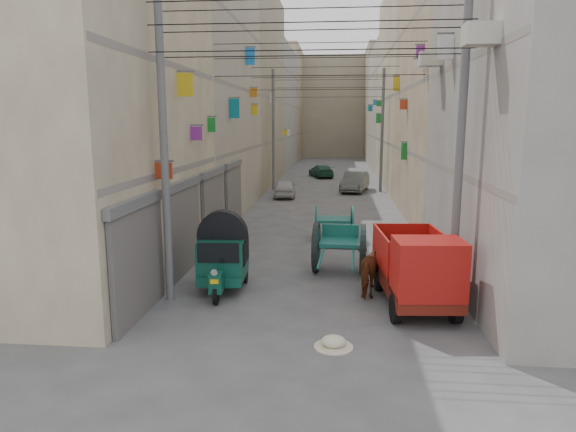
# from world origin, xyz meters

# --- Properties ---
(building_row_left) EXTENTS (8.00, 62.00, 14.00)m
(building_row_left) POSITION_xyz_m (-8.00, 34.13, 6.46)
(building_row_left) COLOR beige
(building_row_left) RESTS_ON ground
(building_row_right) EXTENTS (8.00, 62.00, 14.00)m
(building_row_right) POSITION_xyz_m (8.00, 34.13, 6.46)
(building_row_right) COLOR gray
(building_row_right) RESTS_ON ground
(end_cap_building) EXTENTS (22.00, 10.00, 13.00)m
(end_cap_building) POSITION_xyz_m (0.00, 66.00, 6.50)
(end_cap_building) COLOR gray
(end_cap_building) RESTS_ON ground
(shutters_left) EXTENTS (0.18, 14.40, 2.88)m
(shutters_left) POSITION_xyz_m (-3.92, 10.38, 1.49)
(shutters_left) COLOR #48474C
(shutters_left) RESTS_ON ground
(signboards) EXTENTS (8.22, 40.52, 5.67)m
(signboards) POSITION_xyz_m (-0.01, 21.66, 3.43)
(signboards) COLOR #177E29
(signboards) RESTS_ON ground
(ac_units) EXTENTS (0.70, 6.55, 3.35)m
(ac_units) POSITION_xyz_m (3.65, 7.67, 7.43)
(ac_units) COLOR #B9B7A6
(ac_units) RESTS_ON ground
(utility_poles) EXTENTS (7.40, 22.20, 8.00)m
(utility_poles) POSITION_xyz_m (0.00, 17.00, 4.00)
(utility_poles) COLOR #5A5B5D
(utility_poles) RESTS_ON ground
(overhead_cables) EXTENTS (7.40, 22.52, 1.12)m
(overhead_cables) POSITION_xyz_m (0.00, 14.40, 6.77)
(overhead_cables) COLOR black
(overhead_cables) RESTS_ON ground
(auto_rickshaw) EXTENTS (1.47, 2.44, 1.70)m
(auto_rickshaw) POSITION_xyz_m (-2.38, 6.97, 1.00)
(auto_rickshaw) COLOR black
(auto_rickshaw) RESTS_ON ground
(tonga_cart) EXTENTS (1.68, 3.47, 1.54)m
(tonga_cart) POSITION_xyz_m (0.82, 8.91, 0.80)
(tonga_cart) COLOR black
(tonga_cart) RESTS_ON ground
(mini_truck) EXTENTS (1.88, 3.67, 1.99)m
(mini_truck) POSITION_xyz_m (2.75, 5.77, 0.96)
(mini_truck) COLOR black
(mini_truck) RESTS_ON ground
(second_cart) EXTENTS (1.55, 1.38, 1.34)m
(second_cart) POSITION_xyz_m (0.62, 13.49, 0.71)
(second_cart) COLOR #13564D
(second_cart) RESTS_ON ground
(feed_sack) EXTENTS (0.51, 0.41, 0.25)m
(feed_sack) POSITION_xyz_m (0.71, 3.49, 0.13)
(feed_sack) COLOR beige
(feed_sack) RESTS_ON ground
(horse) EXTENTS (1.17, 1.84, 1.44)m
(horse) POSITION_xyz_m (1.83, 7.00, 0.72)
(horse) COLOR brown
(horse) RESTS_ON ground
(distant_car_white) EXTENTS (1.46, 3.25, 1.09)m
(distant_car_white) POSITION_xyz_m (-2.49, 24.85, 0.54)
(distant_car_white) COLOR silver
(distant_car_white) RESTS_ON ground
(distant_car_grey) EXTENTS (2.16, 4.19, 1.31)m
(distant_car_grey) POSITION_xyz_m (1.90, 27.86, 0.66)
(distant_car_grey) COLOR #4D514F
(distant_car_grey) RESTS_ON ground
(distant_car_green) EXTENTS (2.46, 3.93, 1.06)m
(distant_car_green) POSITION_xyz_m (-0.65, 36.73, 0.53)
(distant_car_green) COLOR #1A4D38
(distant_car_green) RESTS_ON ground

